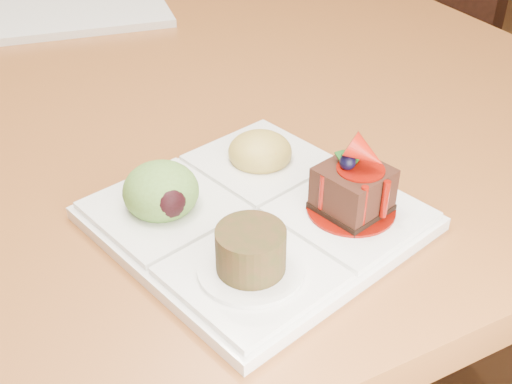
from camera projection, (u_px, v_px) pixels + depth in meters
name	position (u px, v px, depth m)	size (l,w,h in m)	color
ground	(141.00, 304.00, 1.55)	(6.00, 6.00, 0.00)	#513317
dining_table	(102.00, 31.00, 1.16)	(1.00, 1.80, 0.75)	brown
sampler_plate	(252.00, 205.00, 0.57)	(0.30, 0.30, 0.10)	white
second_plate	(75.00, 4.00, 1.06)	(0.28, 0.28, 0.01)	white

